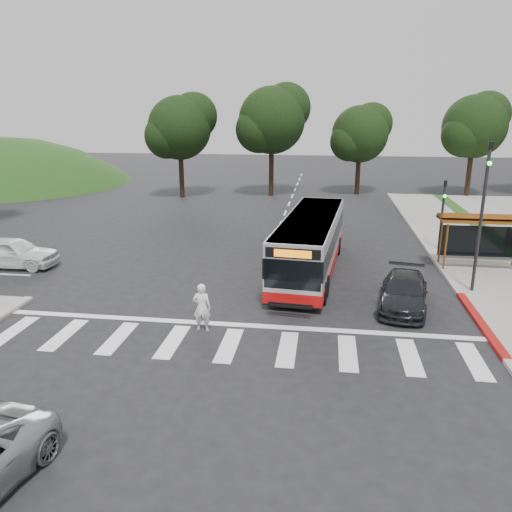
# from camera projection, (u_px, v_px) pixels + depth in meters

# --- Properties ---
(ground) EXTENTS (140.00, 140.00, 0.00)m
(ground) POSITION_uv_depth(u_px,v_px,m) (251.00, 294.00, 21.79)
(ground) COLOR black
(ground) RESTS_ON ground
(sidewalk_east) EXTENTS (4.00, 40.00, 0.12)m
(sidewalk_east) POSITION_uv_depth(u_px,v_px,m) (466.00, 252.00, 27.90)
(sidewalk_east) COLOR gray
(sidewalk_east) RESTS_ON ground
(curb_east) EXTENTS (0.30, 40.00, 0.15)m
(curb_east) POSITION_uv_depth(u_px,v_px,m) (429.00, 251.00, 28.17)
(curb_east) COLOR #9E9991
(curb_east) RESTS_ON ground
(curb_east_red) EXTENTS (0.32, 6.00, 0.15)m
(curb_east_red) POSITION_uv_depth(u_px,v_px,m) (480.00, 323.00, 18.66)
(curb_east_red) COLOR maroon
(curb_east_red) RESTS_ON ground
(hillside_nw) EXTENTS (44.00, 44.00, 10.00)m
(hillside_nw) POSITION_uv_depth(u_px,v_px,m) (3.00, 183.00, 54.56)
(hillside_nw) COLOR #223C13
(hillside_nw) RESTS_ON ground
(crosswalk_ladder) EXTENTS (18.00, 2.60, 0.01)m
(crosswalk_ladder) POSITION_uv_depth(u_px,v_px,m) (229.00, 345.00, 17.04)
(crosswalk_ladder) COLOR silver
(crosswalk_ladder) RESTS_ON ground
(bus_shelter) EXTENTS (4.20, 1.60, 2.86)m
(bus_shelter) POSITION_uv_depth(u_px,v_px,m) (483.00, 224.00, 24.53)
(bus_shelter) COLOR brown
(bus_shelter) RESTS_ON sidewalk_east
(traffic_signal_ne_tall) EXTENTS (0.18, 0.37, 6.50)m
(traffic_signal_ne_tall) POSITION_uv_depth(u_px,v_px,m) (483.00, 206.00, 20.83)
(traffic_signal_ne_tall) COLOR black
(traffic_signal_ne_tall) RESTS_ON ground
(traffic_signal_ne_short) EXTENTS (0.18, 0.37, 4.00)m
(traffic_signal_ne_short) POSITION_uv_depth(u_px,v_px,m) (443.00, 208.00, 27.88)
(traffic_signal_ne_short) COLOR black
(traffic_signal_ne_short) RESTS_ON ground
(tree_ne_a) EXTENTS (6.16, 5.74, 9.30)m
(tree_ne_a) POSITION_uv_depth(u_px,v_px,m) (475.00, 125.00, 44.51)
(tree_ne_a) COLOR black
(tree_ne_a) RESTS_ON parking_lot
(tree_north_a) EXTENTS (6.60, 6.15, 10.17)m
(tree_north_a) POSITION_uv_depth(u_px,v_px,m) (273.00, 119.00, 44.86)
(tree_north_a) COLOR black
(tree_north_a) RESTS_ON ground
(tree_north_b) EXTENTS (5.72, 5.33, 8.43)m
(tree_north_b) POSITION_uv_depth(u_px,v_px,m) (361.00, 133.00, 46.04)
(tree_north_b) COLOR black
(tree_north_b) RESTS_ON ground
(tree_north_c) EXTENTS (6.16, 5.74, 9.30)m
(tree_north_c) POSITION_uv_depth(u_px,v_px,m) (181.00, 127.00, 44.20)
(tree_north_c) COLOR black
(tree_north_c) RESTS_ON ground
(transit_bus) EXTENTS (3.36, 11.01, 2.80)m
(transit_bus) POSITION_uv_depth(u_px,v_px,m) (310.00, 244.00, 24.39)
(transit_bus) COLOR #B5B8BA
(transit_bus) RESTS_ON ground
(pedestrian) EXTENTS (0.66, 0.43, 1.81)m
(pedestrian) POSITION_uv_depth(u_px,v_px,m) (202.00, 307.00, 17.93)
(pedestrian) COLOR white
(pedestrian) RESTS_ON ground
(dark_sedan) EXTENTS (2.57, 4.72, 1.30)m
(dark_sedan) POSITION_uv_depth(u_px,v_px,m) (404.00, 292.00, 20.18)
(dark_sedan) COLOR black
(dark_sedan) RESTS_ON ground
(west_car_white) EXTENTS (4.59, 1.96, 1.54)m
(west_car_white) POSITION_uv_depth(u_px,v_px,m) (12.00, 252.00, 25.34)
(west_car_white) COLOR silver
(west_car_white) RESTS_ON ground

